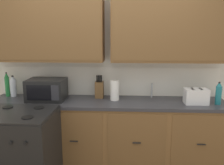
# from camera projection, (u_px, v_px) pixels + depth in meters

# --- Properties ---
(wall_unit) EXTENTS (4.25, 0.40, 2.39)m
(wall_unit) POSITION_uv_depth(u_px,v_px,m) (108.00, 44.00, 3.16)
(wall_unit) COLOR silver
(wall_unit) RESTS_ON ground_plane
(counter_run) EXTENTS (3.08, 0.64, 0.91)m
(counter_run) POSITION_uv_depth(u_px,v_px,m) (107.00, 133.00, 3.20)
(counter_run) COLOR black
(counter_run) RESTS_ON ground_plane
(stove_range) EXTENTS (0.76, 0.68, 0.95)m
(stove_range) POSITION_uv_depth(u_px,v_px,m) (20.00, 153.00, 2.63)
(stove_range) COLOR black
(stove_range) RESTS_ON ground_plane
(microwave) EXTENTS (0.48, 0.37, 0.28)m
(microwave) POSITION_uv_depth(u_px,v_px,m) (47.00, 90.00, 3.13)
(microwave) COLOR black
(microwave) RESTS_ON counter_run
(toaster) EXTENTS (0.28, 0.18, 0.19)m
(toaster) POSITION_uv_depth(u_px,v_px,m) (196.00, 96.00, 2.96)
(toaster) COLOR white
(toaster) RESTS_ON counter_run
(knife_block) EXTENTS (0.11, 0.14, 0.31)m
(knife_block) POSITION_uv_depth(u_px,v_px,m) (99.00, 89.00, 3.26)
(knife_block) COLOR brown
(knife_block) RESTS_ON counter_run
(sink_faucet) EXTENTS (0.02, 0.02, 0.20)m
(sink_faucet) POSITION_uv_depth(u_px,v_px,m) (152.00, 90.00, 3.27)
(sink_faucet) COLOR #B2B5BA
(sink_faucet) RESTS_ON counter_run
(paper_towel_roll) EXTENTS (0.12, 0.12, 0.26)m
(paper_towel_roll) POSITION_uv_depth(u_px,v_px,m) (115.00, 90.00, 3.12)
(paper_towel_roll) COLOR white
(paper_towel_roll) RESTS_ON counter_run
(bottle_clear) EXTENTS (0.08, 0.08, 0.29)m
(bottle_clear) POSITION_uv_depth(u_px,v_px,m) (13.00, 86.00, 3.31)
(bottle_clear) COLOR silver
(bottle_clear) RESTS_ON counter_run
(bottle_teal) EXTENTS (0.07, 0.07, 0.28)m
(bottle_teal) POSITION_uv_depth(u_px,v_px,m) (219.00, 93.00, 2.93)
(bottle_teal) COLOR #1E707A
(bottle_teal) RESTS_ON counter_run
(bottle_green) EXTENTS (0.06, 0.06, 0.34)m
(bottle_green) POSITION_uv_depth(u_px,v_px,m) (7.00, 85.00, 3.32)
(bottle_green) COLOR #237A38
(bottle_green) RESTS_ON counter_run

